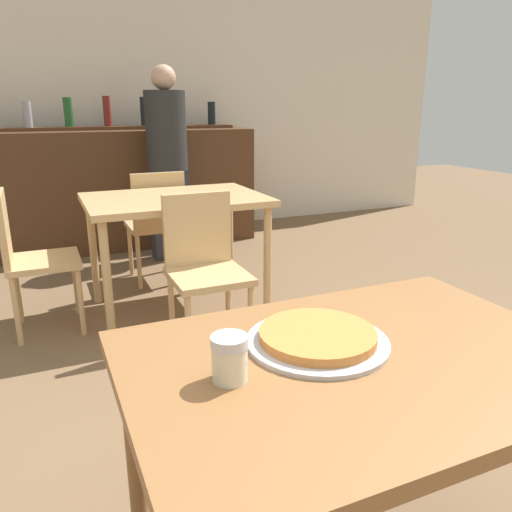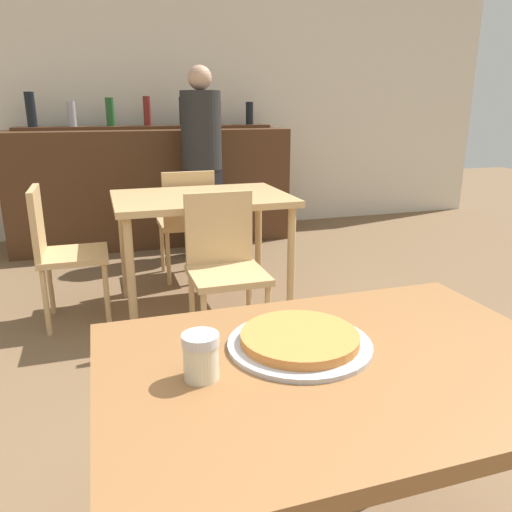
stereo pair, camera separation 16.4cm
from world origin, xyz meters
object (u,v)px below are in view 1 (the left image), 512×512
Objects in this scene: chair_far_side_front at (204,261)px; cheese_shaker at (230,358)px; chair_far_side_back at (157,219)px; person_standing at (167,158)px; chair_far_side_left at (28,252)px; pizza_tray at (317,338)px.

chair_far_side_front is 8.15× the size of cheese_shaker.
chair_far_side_back is 0.77m from person_standing.
chair_far_side_front and chair_far_side_left have the same top height.
chair_far_side_back is 1.04m from chair_far_side_left.
chair_far_side_left reaches higher than pizza_tray.
person_standing is at bearing 81.73° from chair_far_side_front.
chair_far_side_back is (0.00, 1.13, 0.00)m from chair_far_side_front.
pizza_tray is 3.45× the size of cheese_shaker.
chair_far_side_left is at bearing -133.75° from person_standing.
person_standing is at bearing 82.38° from pizza_tray.
chair_far_side_front is 1.00× the size of chair_far_side_back.
chair_far_side_back is 1.00× the size of chair_far_side_left.
chair_far_side_back is at bearing -112.46° from person_standing.
person_standing is (0.70, 3.32, 0.10)m from cheese_shaker.
pizza_tray is (-0.18, -2.63, 0.25)m from chair_far_side_back.
cheese_shaker is (-0.44, -2.70, 0.29)m from chair_far_side_back.
pizza_tray is at bearing -161.38° from chair_far_side_left.
cheese_shaker is at bearing -101.85° from person_standing.
person_standing reaches higher than chair_far_side_back.
person_standing is at bearing 78.15° from cheese_shaker.
chair_far_side_back reaches higher than cheese_shaker.
chair_far_side_back is 8.15× the size of cheese_shaker.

